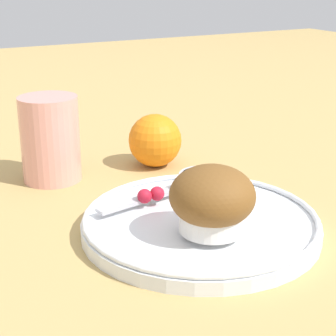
{
  "coord_description": "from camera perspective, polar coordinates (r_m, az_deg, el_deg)",
  "views": [
    {
      "loc": [
        -0.27,
        -0.45,
        0.26
      ],
      "look_at": [
        0.0,
        0.05,
        0.06
      ],
      "focal_mm": 60.0,
      "sensor_mm": 36.0,
      "label": 1
    }
  ],
  "objects": [
    {
      "name": "plate",
      "position": [
        0.59,
        3.37,
        -5.64
      ],
      "size": [
        0.25,
        0.25,
        0.02
      ],
      "color": "white",
      "rests_on": "ground_plane"
    },
    {
      "name": "juice_glass",
      "position": [
        0.73,
        -11.87,
        2.91
      ],
      "size": [
        0.07,
        0.07,
        0.11
      ],
      "color": "#E5998C",
      "rests_on": "ground_plane"
    },
    {
      "name": "butter_knife",
      "position": [
        0.63,
        0.01,
        -2.38
      ],
      "size": [
        0.18,
        0.05,
        0.0
      ],
      "rotation": [
        0.0,
        0.0,
        0.18
      ],
      "color": "#B7B7BC",
      "rests_on": "plate"
    },
    {
      "name": "cream_ramekin",
      "position": [
        0.64,
        3.69,
        -1.36
      ],
      "size": [
        0.06,
        0.06,
        0.02
      ],
      "color": "silver",
      "rests_on": "plate"
    },
    {
      "name": "ground_plane",
      "position": [
        0.59,
        2.42,
        -6.69
      ],
      "size": [
        3.0,
        3.0,
        0.0
      ],
      "primitive_type": "plane",
      "color": "tan"
    },
    {
      "name": "muffin",
      "position": [
        0.54,
        4.88,
        -3.21
      ],
      "size": [
        0.08,
        0.08,
        0.07
      ],
      "color": "silver",
      "rests_on": "plate"
    },
    {
      "name": "orange_fruit",
      "position": [
        0.77,
        -1.33,
        2.81
      ],
      "size": [
        0.07,
        0.07,
        0.07
      ],
      "color": "orange",
      "rests_on": "ground_plane"
    },
    {
      "name": "berry_pair",
      "position": [
        0.61,
        -1.75,
        -2.75
      ],
      "size": [
        0.03,
        0.02,
        0.02
      ],
      "color": "#B7192D",
      "rests_on": "plate"
    }
  ]
}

